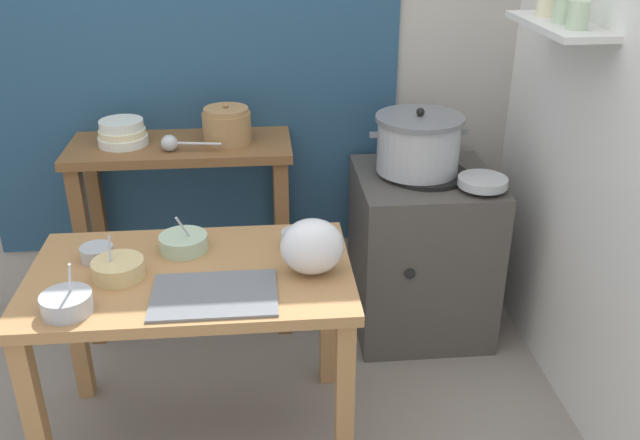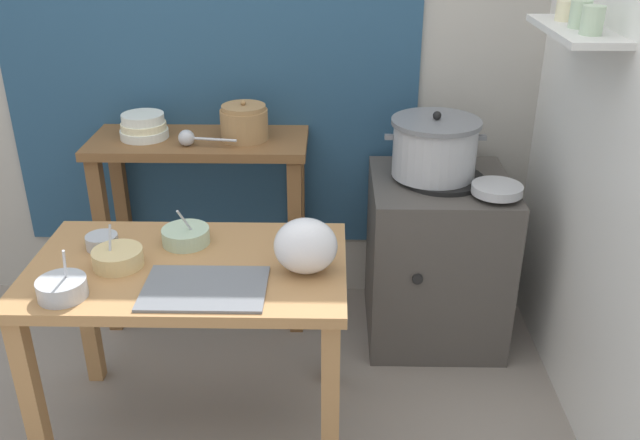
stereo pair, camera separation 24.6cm
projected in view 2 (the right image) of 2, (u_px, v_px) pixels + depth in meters
The scene contains 18 objects.
ground_plane at pixel (225, 429), 2.66m from camera, with size 9.00×9.00×0.00m, color gray.
wall_back at pixel (261, 34), 3.08m from camera, with size 4.40×0.12×2.60m.
wall_right at pixel (633, 88), 2.26m from camera, with size 0.30×3.20×2.60m.
prep_table at pixel (190, 291), 2.42m from camera, with size 1.10×0.66×0.72m.
back_shelf_table at pixel (202, 185), 3.12m from camera, with size 0.96×0.40×0.90m.
stove_block at pixel (436, 257), 3.11m from camera, with size 0.60×0.61×0.78m.
steamer_pot at pixel (435, 147), 2.91m from camera, with size 0.43×0.38×0.28m.
clay_pot at pixel (244, 122), 2.99m from camera, with size 0.21×0.21×0.18m.
bowl_stack_enamel at pixel (144, 126), 3.01m from camera, with size 0.21×0.21×0.11m.
ladle at pixel (189, 138), 2.92m from camera, with size 0.25×0.07×0.07m.
serving_tray at pixel (205, 288), 2.22m from camera, with size 0.40×0.28×0.01m, color slate.
plastic_bag at pixel (306, 246), 2.29m from camera, with size 0.21×0.17×0.19m, color white.
wide_pan at pixel (497, 189), 2.77m from camera, with size 0.21×0.21×0.04m, color #B7BABF.
prep_bowl_0 at pixel (186, 235), 2.50m from camera, with size 0.17×0.17×0.15m.
prep_bowl_1 at pixel (297, 238), 2.48m from camera, with size 0.11×0.11×0.07m.
prep_bowl_2 at pixel (62, 287), 2.17m from camera, with size 0.16×0.16×0.18m.
prep_bowl_3 at pixel (118, 257), 2.35m from camera, with size 0.17×0.17×0.15m.
prep_bowl_4 at pixel (102, 241), 2.47m from camera, with size 0.11×0.11×0.05m.
Camera 2 is at (0.41, -2.04, 1.89)m, focal length 38.49 mm.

